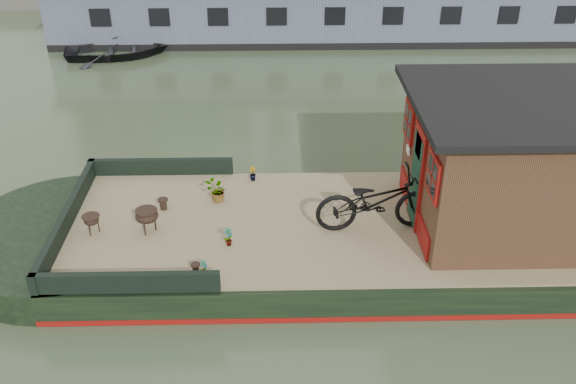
{
  "coord_description": "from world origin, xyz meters",
  "views": [
    {
      "loc": [
        -2.11,
        -9.92,
        7.19
      ],
      "look_at": [
        -1.87,
        0.5,
        1.01
      ],
      "focal_mm": 40.0,
      "sensor_mm": 36.0,
      "label": 1
    }
  ],
  "objects_px": {
    "bicycle": "(376,201)",
    "dinghy": "(117,46)",
    "brazier_front": "(92,224)",
    "brazier_rear": "(147,221)",
    "cabin": "(518,162)",
    "potted_plant_a": "(228,237)"
  },
  "relations": [
    {
      "from": "bicycle",
      "to": "dinghy",
      "type": "height_order",
      "value": "bicycle"
    },
    {
      "from": "bicycle",
      "to": "dinghy",
      "type": "relative_size",
      "value": 0.63
    },
    {
      "from": "cabin",
      "to": "potted_plant_a",
      "type": "bearing_deg",
      "value": -172.19
    },
    {
      "from": "cabin",
      "to": "dinghy",
      "type": "bearing_deg",
      "value": 130.0
    },
    {
      "from": "cabin",
      "to": "brazier_front",
      "type": "xyz_separation_m",
      "value": [
        -7.6,
        -0.25,
        -1.05
      ]
    },
    {
      "from": "potted_plant_a",
      "to": "dinghy",
      "type": "distance_m",
      "value": 13.02
    },
    {
      "from": "cabin",
      "to": "bicycle",
      "type": "relative_size",
      "value": 1.83
    },
    {
      "from": "brazier_rear",
      "to": "dinghy",
      "type": "height_order",
      "value": "brazier_rear"
    },
    {
      "from": "cabin",
      "to": "brazier_front",
      "type": "bearing_deg",
      "value": -178.08
    },
    {
      "from": "potted_plant_a",
      "to": "cabin",
      "type": "bearing_deg",
      "value": 7.81
    },
    {
      "from": "brazier_front",
      "to": "brazier_rear",
      "type": "bearing_deg",
      "value": 1.89
    },
    {
      "from": "cabin",
      "to": "potted_plant_a",
      "type": "relative_size",
      "value": 11.2
    },
    {
      "from": "potted_plant_a",
      "to": "brazier_front",
      "type": "height_order",
      "value": "brazier_front"
    },
    {
      "from": "cabin",
      "to": "bicycle",
      "type": "bearing_deg",
      "value": -175.36
    },
    {
      "from": "brazier_front",
      "to": "potted_plant_a",
      "type": "bearing_deg",
      "value": -10.28
    },
    {
      "from": "cabin",
      "to": "brazier_rear",
      "type": "relative_size",
      "value": 8.86
    },
    {
      "from": "bicycle",
      "to": "brazier_front",
      "type": "relative_size",
      "value": 5.99
    },
    {
      "from": "bicycle",
      "to": "brazier_front",
      "type": "xyz_separation_m",
      "value": [
        -5.1,
        -0.05,
        -0.39
      ]
    },
    {
      "from": "cabin",
      "to": "potted_plant_a",
      "type": "height_order",
      "value": "cabin"
    },
    {
      "from": "potted_plant_a",
      "to": "brazier_front",
      "type": "distance_m",
      "value": 2.51
    },
    {
      "from": "cabin",
      "to": "bicycle",
      "type": "xyz_separation_m",
      "value": [
        -2.5,
        -0.2,
        -0.65
      ]
    },
    {
      "from": "brazier_front",
      "to": "brazier_rear",
      "type": "distance_m",
      "value": 0.99
    }
  ]
}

